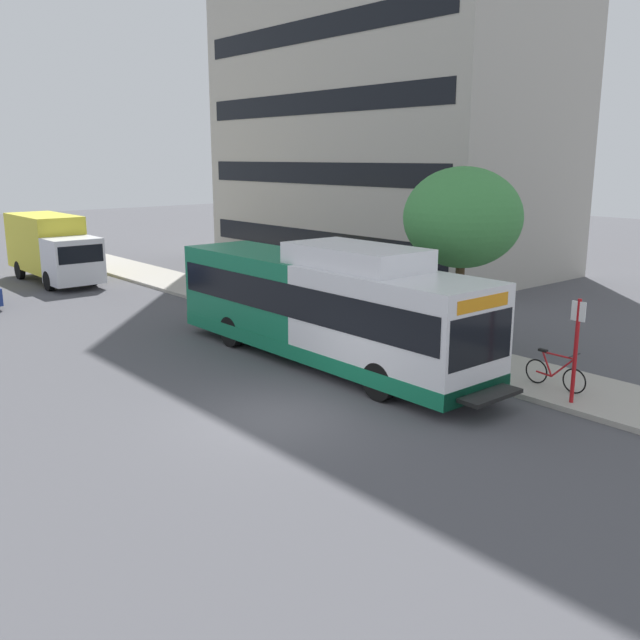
# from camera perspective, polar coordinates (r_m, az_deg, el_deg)

# --- Properties ---
(ground_plane) EXTENTS (120.00, 120.00, 0.00)m
(ground_plane) POSITION_cam_1_polar(r_m,az_deg,el_deg) (23.39, -15.26, -2.28)
(ground_plane) COLOR #4C4C51
(sidewalk_curb) EXTENTS (3.00, 56.00, 0.14)m
(sidewalk_curb) POSITION_cam_1_polar(r_m,az_deg,el_deg) (25.45, 1.09, -0.41)
(sidewalk_curb) COLOR #A8A399
(sidewalk_curb) RESTS_ON ground
(transit_bus) EXTENTS (2.58, 12.25, 3.65)m
(transit_bus) POSITION_cam_1_polar(r_m,az_deg,el_deg) (20.73, 0.29, 1.09)
(transit_bus) COLOR white
(transit_bus) RESTS_ON ground
(bus_stop_sign_pole) EXTENTS (0.10, 0.36, 2.60)m
(bus_stop_sign_pole) POSITION_cam_1_polar(r_m,az_deg,el_deg) (18.00, 20.14, -1.78)
(bus_stop_sign_pole) COLOR red
(bus_stop_sign_pole) RESTS_ON sidewalk_curb
(bicycle_parked) EXTENTS (0.52, 1.76, 1.02)m
(bicycle_parked) POSITION_cam_1_polar(r_m,az_deg,el_deg) (19.24, 18.61, -4.09)
(bicycle_parked) COLOR black
(bicycle_parked) RESTS_ON sidewalk_curb
(street_tree_near_stop) EXTENTS (3.59, 3.59, 5.63)m
(street_tree_near_stop) POSITION_cam_1_polar(r_m,az_deg,el_deg) (21.84, 11.53, 8.14)
(street_tree_near_stop) COLOR #4C3823
(street_tree_near_stop) RESTS_ON sidewalk_curb
(box_truck_background) EXTENTS (2.32, 7.01, 3.25)m
(box_truck_background) POSITION_cam_1_polar(r_m,az_deg,el_deg) (36.85, -21.01, 5.59)
(box_truck_background) COLOR silver
(box_truck_background) RESTS_ON ground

